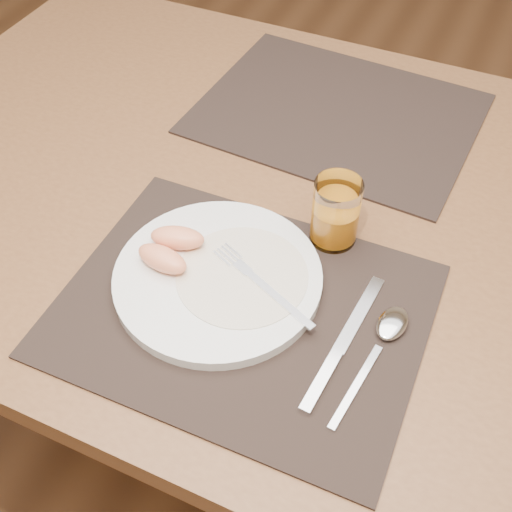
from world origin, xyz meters
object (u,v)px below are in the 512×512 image
Objects in this scene: placemat_near at (242,310)px; table at (292,236)px; spoon at (387,332)px; juice_glass at (335,215)px; plate at (218,278)px; knife at (338,352)px; fork at (255,279)px; placemat_far at (337,113)px.

table is at bearing 94.78° from placemat_near.
table is 7.28× the size of spoon.
juice_glass reaches higher than table.
plate is at bearing -177.56° from spoon.
spoon is (0.22, 0.01, -0.00)m from plate.
plate is (-0.05, 0.03, 0.01)m from placemat_near.
spoon is at bearing 47.26° from knife.
juice_glass reaches higher than fork.
plate reaches higher than placemat_far.
placemat_near reaches higher than table.
spoon reaches higher than table.
placemat_far is 4.62× the size of juice_glass.
juice_glass is (-0.07, 0.18, 0.04)m from knife.
fork is 0.76× the size of knife.
plate is 1.62× the size of fork.
placemat_far is at bearing 117.11° from spoon.
table is at bearing 136.76° from spoon.
plate is (-0.03, -0.19, 0.10)m from table.
juice_glass is (0.08, -0.06, 0.13)m from table.
placemat_far is at bearing 93.88° from placemat_near.
table is 14.38× the size of juice_glass.
plate is 0.18m from knife.
placemat_far is 1.67× the size of plate.
placemat_near is 1.67× the size of plate.
placemat_far is 0.29m from juice_glass.
plate is at bearing -128.41° from juice_glass.
fork reaches higher than placemat_near.
plate reaches higher than spoon.
spoon reaches higher than placemat_far.
spoon is at bearing 2.44° from plate.
fork is 0.14m from juice_glass.
plate is at bearing -98.55° from table.
knife is 0.19m from juice_glass.
plate is 1.40× the size of spoon.
placemat_near is at bearing -29.77° from plate.
spoon is at bearing 11.73° from placemat_near.
placemat_near and placemat_far have the same top height.
table is 3.11× the size of placemat_near.
table is 3.11× the size of placemat_far.
plate reaches higher than placemat_near.
knife is at bearing -57.23° from table.
spoon is 0.18m from juice_glass.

